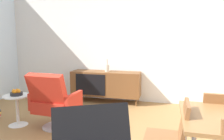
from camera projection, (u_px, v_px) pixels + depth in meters
wall_back at (133, 42)px, 5.05m from camera, size 6.80×0.12×2.80m
sideboard at (106, 83)px, 5.04m from camera, size 1.60×0.45×0.72m
vase_cobalt at (107, 68)px, 4.98m from camera, size 0.10×0.10×0.29m
dining_chair_near_window at (171, 138)px, 2.17m from camera, size 0.43×0.41×0.86m
dining_chair_back_left at (217, 123)px, 2.57m from camera, size 0.41×0.43×0.86m
lounge_chair_red at (54, 101)px, 3.50m from camera, size 0.75×0.69×0.95m
side_table_round at (17, 107)px, 3.67m from camera, size 0.44×0.44×0.52m
fruit_bowl at (16, 93)px, 3.64m from camera, size 0.20×0.20×0.11m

